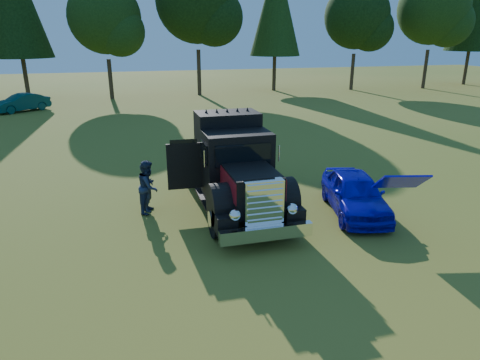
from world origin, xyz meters
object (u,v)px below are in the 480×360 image
object	(u,v)px
diamond_t_truck	(234,169)
spectator_far	(148,187)
spectator_near	(147,187)
hotrod_coupe	(355,193)
distant_teal_car	(22,103)

from	to	relation	value
diamond_t_truck	spectator_far	xyz separation A→B (m)	(-2.73, 0.26, -0.42)
diamond_t_truck	spectator_near	world-z (taller)	diamond_t_truck
hotrod_coupe	diamond_t_truck	bearing A→B (deg)	156.68
hotrod_coupe	spectator_near	bearing A→B (deg)	163.03
spectator_near	hotrod_coupe	bearing A→B (deg)	-101.36
spectator_far	distant_teal_car	bearing A→B (deg)	40.01
hotrod_coupe	spectator_far	distance (m)	6.57
diamond_t_truck	distant_teal_car	world-z (taller)	diamond_t_truck
diamond_t_truck	spectator_near	bearing A→B (deg)	171.89
diamond_t_truck	spectator_far	bearing A→B (deg)	174.54
hotrod_coupe	spectator_far	size ratio (longest dim) A/B	2.52
hotrod_coupe	spectator_near	size ratio (longest dim) A/B	2.73
hotrod_coupe	spectator_near	xyz separation A→B (m)	(-6.36, 1.94, 0.13)
diamond_t_truck	distant_teal_car	xyz separation A→B (m)	(-10.54, 22.21, -0.63)
diamond_t_truck	spectator_far	world-z (taller)	diamond_t_truck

